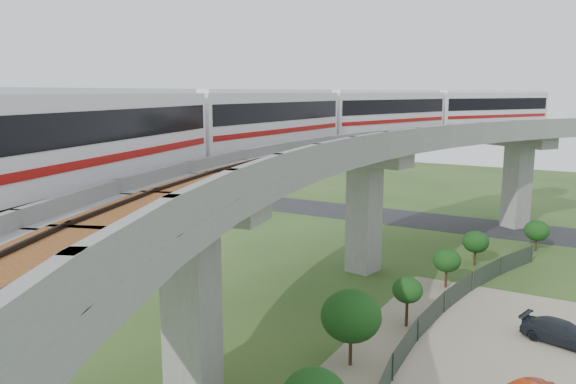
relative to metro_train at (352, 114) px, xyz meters
name	(u,v)px	position (x,y,z in m)	size (l,w,h in m)	color
ground	(287,313)	(-0.86, -7.78, -12.31)	(160.00, 160.00, 0.00)	#28461C
dirt_lot	(517,382)	(13.14, -9.78, -12.29)	(18.00, 26.00, 0.04)	gray
asphalt_road	(423,220)	(-0.86, 22.22, -12.29)	(60.00, 8.00, 0.03)	#232326
viaduct	(345,177)	(2.99, -7.78, -3.26)	(19.58, 73.98, 11.40)	#99968E
metro_train	(352,114)	(0.00, 0.00, 0.00)	(14.63, 60.78, 3.64)	white
fence	(441,334)	(8.90, -7.78, -11.56)	(3.87, 38.73, 1.50)	#2D382D
tree_0	(537,231)	(11.24, 15.41, -10.47)	(2.14, 2.14, 2.75)	#382314
tree_1	(476,242)	(7.42, 8.42, -10.35)	(2.10, 2.10, 2.86)	#382314
tree_2	(447,260)	(6.74, 1.89, -10.27)	(1.98, 1.98, 2.89)	#382314
tree_3	(408,290)	(6.42, -6.12, -10.02)	(1.81, 1.81, 3.08)	#382314
tree_4	(351,316)	(5.43, -12.26, -9.60)	(3.12, 3.12, 4.03)	#382314
car_dark	(562,333)	(14.72, -4.12, -11.63)	(1.80, 4.42, 1.28)	black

